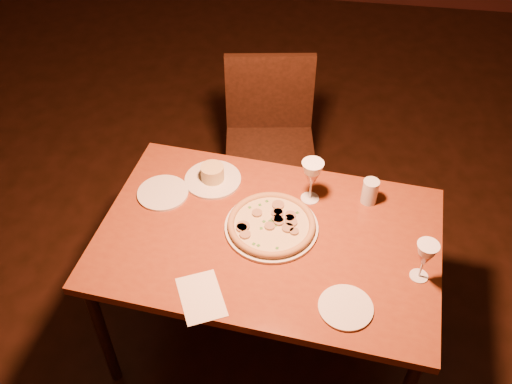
# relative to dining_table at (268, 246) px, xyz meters

# --- Properties ---
(floor) EXTENTS (7.00, 7.00, 0.00)m
(floor) POSITION_rel_dining_table_xyz_m (-0.01, -0.03, -0.62)
(floor) COLOR black
(floor) RESTS_ON ground
(dining_table) EXTENTS (1.35, 0.93, 0.69)m
(dining_table) POSITION_rel_dining_table_xyz_m (0.00, 0.00, 0.00)
(dining_table) COLOR brown
(dining_table) RESTS_ON floor
(chair_far) EXTENTS (0.50, 0.50, 0.91)m
(chair_far) POSITION_rel_dining_table_xyz_m (-0.10, 0.80, -0.11)
(chair_far) COLOR black
(chair_far) RESTS_ON floor
(pizza_plate) EXTENTS (0.36, 0.36, 0.04)m
(pizza_plate) POSITION_rel_dining_table_xyz_m (0.01, 0.04, 0.08)
(pizza_plate) COLOR silver
(pizza_plate) RESTS_ON dining_table
(ramekin_saucer) EXTENTS (0.23, 0.23, 0.07)m
(ramekin_saucer) POSITION_rel_dining_table_xyz_m (-0.27, 0.27, 0.08)
(ramekin_saucer) COLOR silver
(ramekin_saucer) RESTS_ON dining_table
(wine_glass_far) EXTENTS (0.09, 0.09, 0.19)m
(wine_glass_far) POSITION_rel_dining_table_xyz_m (0.14, 0.22, 0.16)
(wine_glass_far) COLOR #C96E53
(wine_glass_far) RESTS_ON dining_table
(wine_glass_right) EXTENTS (0.08, 0.08, 0.17)m
(wine_glass_right) POSITION_rel_dining_table_xyz_m (0.55, -0.11, 0.15)
(wine_glass_right) COLOR #C96E53
(wine_glass_right) RESTS_ON dining_table
(water_tumbler) EXTENTS (0.06, 0.06, 0.11)m
(water_tumbler) POSITION_rel_dining_table_xyz_m (0.37, 0.24, 0.11)
(water_tumbler) COLOR silver
(water_tumbler) RESTS_ON dining_table
(side_plate_left) EXTENTS (0.21, 0.21, 0.01)m
(side_plate_left) POSITION_rel_dining_table_xyz_m (-0.45, 0.16, 0.07)
(side_plate_left) COLOR silver
(side_plate_left) RESTS_ON dining_table
(side_plate_near) EXTENTS (0.19, 0.19, 0.01)m
(side_plate_near) POSITION_rel_dining_table_xyz_m (0.30, -0.29, 0.07)
(side_plate_near) COLOR silver
(side_plate_near) RESTS_ON dining_table
(menu_card) EXTENTS (0.22, 0.25, 0.00)m
(menu_card) POSITION_rel_dining_table_xyz_m (-0.19, -0.32, 0.06)
(menu_card) COLOR silver
(menu_card) RESTS_ON dining_table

